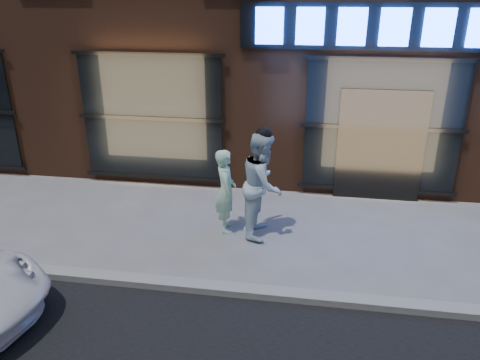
# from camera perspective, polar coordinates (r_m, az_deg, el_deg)

# --- Properties ---
(ground) EXTENTS (90.00, 90.00, 0.00)m
(ground) POSITION_cam_1_polar(r_m,az_deg,el_deg) (7.37, 19.25, -14.67)
(ground) COLOR slate
(ground) RESTS_ON ground
(curb) EXTENTS (60.00, 0.25, 0.12)m
(curb) POSITION_cam_1_polar(r_m,az_deg,el_deg) (7.33, 19.31, -14.29)
(curb) COLOR gray
(curb) RESTS_ON ground
(man_bowtie) EXTENTS (0.53, 0.67, 1.61)m
(man_bowtie) POSITION_cam_1_polar(r_m,az_deg,el_deg) (8.68, -1.76, -1.32)
(man_bowtie) COLOR #C0FCDF
(man_bowtie) RESTS_ON ground
(man_cap) EXTENTS (0.79, 0.99, 1.97)m
(man_cap) POSITION_cam_1_polar(r_m,az_deg,el_deg) (8.50, 2.78, -0.54)
(man_cap) COLOR silver
(man_cap) RESTS_ON ground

